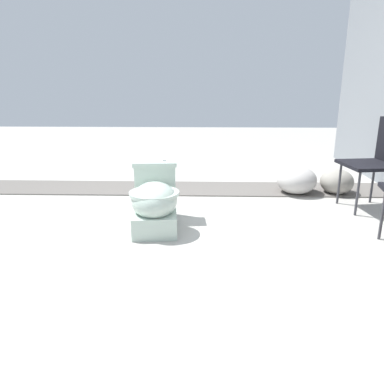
{
  "coord_description": "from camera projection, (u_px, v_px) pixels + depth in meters",
  "views": [
    {
      "loc": [
        2.86,
        0.28,
        1.15
      ],
      "look_at": [
        -0.0,
        0.2,
        0.3
      ],
      "focal_mm": 35.0,
      "sensor_mm": 36.0,
      "label": 1
    }
  ],
  "objects": [
    {
      "name": "boulder_far",
      "position": [
        337.0,
        181.0,
        3.96
      ],
      "size": [
        0.41,
        0.4,
        0.26
      ],
      "primitive_type": "ellipsoid",
      "rotation": [
        0.0,
        0.0,
        0.18
      ],
      "color": "gray",
      "rests_on": "ground"
    },
    {
      "name": "boulder_near",
      "position": [
        297.0,
        180.0,
        3.96
      ],
      "size": [
        0.48,
        0.49,
        0.3
      ],
      "primitive_type": "ellipsoid",
      "rotation": [
        0.0,
        0.0,
        1.78
      ],
      "color": "#B7B2AD",
      "rests_on": "ground"
    },
    {
      "name": "folding_chair_left",
      "position": [
        380.0,
        155.0,
        3.39
      ],
      "size": [
        0.49,
        0.49,
        0.83
      ],
      "rotation": [
        0.0,
        0.0,
        -1.44
      ],
      "color": "black",
      "rests_on": "ground"
    },
    {
      "name": "gravel_strip",
      "position": [
        222.0,
        189.0,
        4.15
      ],
      "size": [
        0.56,
        8.0,
        0.01
      ],
      "primitive_type": "cube",
      "color": "#605B56",
      "rests_on": "ground"
    },
    {
      "name": "ground_plane",
      "position": [
        168.0,
        227.0,
        3.08
      ],
      "size": [
        14.0,
        14.0,
        0.0
      ],
      "primitive_type": "plane",
      "color": "#A8A59E"
    },
    {
      "name": "toilet",
      "position": [
        155.0,
        201.0,
        3.02
      ],
      "size": [
        0.66,
        0.43,
        0.52
      ],
      "rotation": [
        0.0,
        0.0,
        0.09
      ],
      "color": "#B2C6B7",
      "rests_on": "ground"
    }
  ]
}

